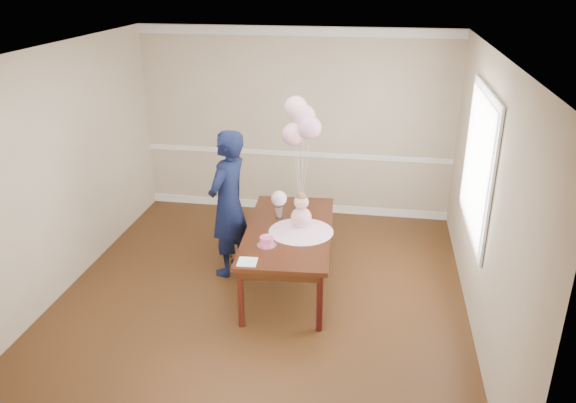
{
  "coord_description": "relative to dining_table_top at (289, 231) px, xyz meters",
  "views": [
    {
      "loc": [
        1.18,
        -5.28,
        3.43
      ],
      "look_at": [
        0.25,
        0.33,
        1.05
      ],
      "focal_mm": 35.0,
      "sensor_mm": 36.0,
      "label": 1
    }
  ],
  "objects": [
    {
      "name": "chair_leg_fr",
      "position": [
        -0.51,
        0.47,
        -0.49
      ],
      "size": [
        0.04,
        0.04,
        0.4
      ],
      "primitive_type": "cylinder",
      "rotation": [
        0.0,
        0.0,
        -0.15
      ],
      "color": "black",
      "rests_on": "floor"
    },
    {
      "name": "balloon_ribbon_a",
      "position": [
        0.01,
        0.53,
        0.43
      ],
      "size": [
        0.09,
        0.01,
        0.8
      ],
      "primitive_type": "cylinder",
      "rotation": [
        0.0,
        -0.1,
        0.06
      ],
      "color": "silver",
      "rests_on": "balloon_weight"
    },
    {
      "name": "ceiling",
      "position": [
        -0.26,
        -0.33,
        2.01
      ],
      "size": [
        4.5,
        5.0,
        0.02
      ],
      "primitive_type": "cube",
      "color": "white",
      "rests_on": "wall_back"
    },
    {
      "name": "wall_front",
      "position": [
        -0.26,
        -2.83,
        0.66
      ],
      "size": [
        4.5,
        0.02,
        2.7
      ],
      "primitive_type": "cube",
      "color": "tan",
      "rests_on": "floor"
    },
    {
      "name": "rose_vase_near",
      "position": [
        -0.16,
        0.28,
        0.1
      ],
      "size": [
        0.1,
        0.1,
        0.15
      ],
      "primitive_type": "cylinder",
      "rotation": [
        0.0,
        0.0,
        0.06
      ],
      "color": "white",
      "rests_on": "dining_table_top"
    },
    {
      "name": "crown_molding",
      "position": [
        -0.26,
        2.16,
        1.94
      ],
      "size": [
        4.5,
        0.02,
        0.12
      ],
      "primitive_type": "cube",
      "color": "silver",
      "rests_on": "wall_back"
    },
    {
      "name": "cake_platter",
      "position": [
        -0.16,
        -0.44,
        0.03
      ],
      "size": [
        0.22,
        0.22,
        0.01
      ],
      "primitive_type": "cylinder",
      "rotation": [
        0.0,
        0.0,
        0.06
      ],
      "color": "silver",
      "rests_on": "dining_table_top"
    },
    {
      "name": "table_leg_br",
      "position": [
        0.34,
        0.9,
        -0.36
      ],
      "size": [
        0.07,
        0.07,
        0.67
      ],
      "primitive_type": "cylinder",
      "rotation": [
        0.0,
        0.0,
        0.06
      ],
      "color": "black",
      "rests_on": "floor"
    },
    {
      "name": "chair_slat_top",
      "position": [
        -0.83,
        0.68,
        0.18
      ],
      "size": [
        0.08,
        0.37,
        0.05
      ],
      "primitive_type": "cube",
      "rotation": [
        0.0,
        0.0,
        -0.15
      ],
      "color": "black",
      "rests_on": "dining_chair_seat"
    },
    {
      "name": "window_frame",
      "position": [
        1.97,
        0.17,
        0.86
      ],
      "size": [
        0.02,
        1.66,
        1.56
      ],
      "primitive_type": "cube",
      "color": "white",
      "rests_on": "wall_right"
    },
    {
      "name": "wall_back",
      "position": [
        -0.26,
        2.17,
        0.66
      ],
      "size": [
        4.5,
        0.02,
        2.7
      ],
      "primitive_type": "cube",
      "color": "tan",
      "rests_on": "floor"
    },
    {
      "name": "balloon_weight",
      "position": [
        0.06,
        0.53,
        0.03
      ],
      "size": [
        0.04,
        0.04,
        0.02
      ],
      "primitive_type": "cylinder",
      "rotation": [
        0.0,
        0.0,
        0.06
      ],
      "color": "silver",
      "rests_on": "dining_table_top"
    },
    {
      "name": "balloon_a",
      "position": [
        -0.03,
        0.52,
        0.98
      ],
      "size": [
        0.27,
        0.27,
        0.27
      ],
      "primitive_type": "sphere",
      "color": "#F0AABB",
      "rests_on": "balloon_ribbon_a"
    },
    {
      "name": "woman",
      "position": [
        -0.75,
        0.21,
        0.19
      ],
      "size": [
        0.6,
        0.74,
        1.77
      ],
      "primitive_type": "imported",
      "rotation": [
        0.0,
        0.0,
        -1.87
      ],
      "color": "black",
      "rests_on": "floor"
    },
    {
      "name": "balloon_b",
      "position": [
        0.16,
        0.49,
        1.07
      ],
      "size": [
        0.27,
        0.27,
        0.27
      ],
      "primitive_type": "sphere",
      "color": "#E09EBE",
      "rests_on": "balloon_ribbon_b"
    },
    {
      "name": "wall_left",
      "position": [
        -2.51,
        -0.33,
        0.66
      ],
      "size": [
        0.02,
        5.0,
        2.7
      ],
      "primitive_type": "cube",
      "color": "tan",
      "rests_on": "floor"
    },
    {
      "name": "napkin",
      "position": [
        -0.28,
        -0.83,
        0.03
      ],
      "size": [
        0.2,
        0.2,
        0.01
      ],
      "primitive_type": "cube",
      "rotation": [
        0.0,
        0.0,
        0.06
      ],
      "color": "white",
      "rests_on": "dining_table_top"
    },
    {
      "name": "baseboard_trim",
      "position": [
        -0.26,
        2.16,
        -0.63
      ],
      "size": [
        4.5,
        0.02,
        0.12
      ],
      "primitive_type": "cube",
      "color": "white",
      "rests_on": "floor"
    },
    {
      "name": "floor",
      "position": [
        -0.26,
        -0.33,
        -0.69
      ],
      "size": [
        4.5,
        5.0,
        0.0
      ],
      "primitive_type": "cube",
      "color": "#341D0D",
      "rests_on": "ground"
    },
    {
      "name": "balloon_ribbon_c",
      "position": [
        0.07,
        0.58,
        0.53
      ],
      "size": [
        0.02,
        0.09,
        0.99
      ],
      "primitive_type": "cylinder",
      "rotation": [
        -0.09,
        0.02,
        0.06
      ],
      "color": "white",
      "rests_on": "balloon_weight"
    },
    {
      "name": "baby_skirt",
      "position": [
        0.15,
        -0.04,
        0.07
      ],
      "size": [
        0.77,
        0.77,
        0.1
      ],
      "primitive_type": "cone",
      "rotation": [
        0.0,
        0.0,
        0.06
      ],
      "color": "#FFBBD6",
      "rests_on": "dining_table_top"
    },
    {
      "name": "baby_hair",
      "position": [
        0.15,
        -0.04,
        0.43
      ],
      "size": [
        0.11,
        0.11,
        0.11
      ],
      "primitive_type": "sphere",
      "color": "brown",
      "rests_on": "baby_head"
    },
    {
      "name": "balloon_c",
      "position": [
        0.07,
        0.62,
        1.17
      ],
      "size": [
        0.27,
        0.27,
        0.27
      ],
      "primitive_type": "sphere",
      "color": "#EFA9BA",
      "rests_on": "balloon_ribbon_c"
    },
    {
      "name": "table_leg_fr",
      "position": [
        0.45,
        -0.85,
        -0.36
      ],
      "size": [
        0.07,
        0.07,
        0.67
      ],
      "primitive_type": "cylinder",
      "rotation": [
        0.0,
        0.0,
        0.06
      ],
      "color": "black",
      "rests_on": "floor"
    },
    {
      "name": "baby_head",
      "position": [
        0.15,
        -0.04,
        0.38
      ],
      "size": [
        0.16,
        0.16,
        0.16
      ],
      "primitive_type": "sphere",
      "color": "beige",
      "rests_on": "baby_torso"
    },
    {
      "name": "dining_chair_seat",
      "position": [
        -0.65,
        0.65,
        -0.28
      ],
      "size": [
        0.46,
        0.46,
        0.05
      ],
      "primitive_type": "cube",
      "rotation": [
        0.0,
        0.0,
        -0.15
      ],
      "color": "#391B0F",
      "rests_on": "chair_leg_fl"
    },
    {
      "name": "balloon_ribbon_b",
      "position": [
        0.11,
        0.51,
        0.48
      ],
      "size": [
        0.1,
        0.04,
        0.89
      ],
      "primitive_type": "cylinder",
      "rotation": [
        0.05,
        0.1,
        0.06
      ],
      "color": "white",
      "rests_on": "balloon_weight"
    },
    {
      "name": "cake_flower_a",
      "position": [
        -0.16,
        -0.44,
        0.14
      ],
      "size": [
        0.03,
        0.03,
        0.03
      ],
      "primitive_type": "sphere",
      "color": "white",
      "rests_on": "birthday_cake"
    },
    {
      "name": "chair_leg_fl",
      "position": [
        -0.84,
        0.52,
        -0.49
      ],
      "size": [
        0.04,
        0.04,
        0.4
      ],
      "primitive_type": "cylinder",
      "rotation": [
        0.0,
        0.0,
        -0.15
      ],
      "color": "#381D0F",
      "rests_on": "floor"
    },
    {
      "name": "chair_slat_mid",
      "position": [
        -0.83,
        0.68,
        0.03
      ],
      "size": [
        0.08,
        0.37,
        0.05
      ],
      "primitive_type": "cube",
      "rotation": [
        0.0,
        0.0,
        -0.15
      ],
      "color": "#321A0D",
      "rests_on": "dining_chair_seat"
    },
    {
      "name": "chair_leg_bl",
      "position": [
        -0.79,
        0.84,
        -0.49
      ],
      "size": [
        0.04,
        0.04,
        0.4
      ],
      "primitive_type": "cylinder",
      "rotation": [
        0.0,
        0.0,
        -0.15
      ],
      "color": "#3B2010",
      "rests_on": "floor"
    },
    {
      "name": "cake_flower_b",
      "position": [
        -0.14,
        -0.42,
        0.14
      ],
      "size": [
        0.03,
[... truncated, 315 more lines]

